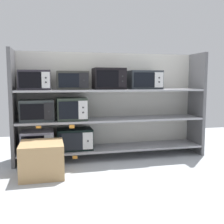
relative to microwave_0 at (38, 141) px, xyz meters
The scene contains 20 objects.
ground 1.53m from the microwave_0, 41.68° to the right, with size 6.82×6.00×0.02m, color #B2B7BC.
back_panel 1.25m from the microwave_0, 13.53° to the left, with size 3.02×0.04×1.63m, color beige.
upright_left 0.59m from the microwave_0, behind, with size 0.05×0.49×1.63m, color #5B5B5E.
upright_right 2.61m from the microwave_0, ahead, with size 0.05×0.49×1.63m, color #5B5B5E.
shelf_0 1.13m from the microwave_0, ahead, with size 2.82×0.49×0.03m, color #99999E.
microwave_0 is the anchor object (origin of this frame).
microwave_1 0.54m from the microwave_0, ahead, with size 0.52×0.37×0.31m.
price_tag_0 0.32m from the microwave_0, 88.37° to the right, with size 0.07×0.00×0.04m, color white.
price_tag_1 0.61m from the microwave_0, 25.30° to the right, with size 0.07×0.00×0.05m, color orange.
shelf_1 1.15m from the microwave_0, ahead, with size 2.82×0.49×0.03m, color #99999E.
microwave_2 0.45m from the microwave_0, ahead, with size 0.48×0.37×0.31m.
microwave_3 0.69m from the microwave_0, ahead, with size 0.43×0.42×0.33m.
price_tag_2 0.35m from the microwave_0, 83.04° to the right, with size 0.07×0.00×0.03m, color orange.
price_tag_3 0.59m from the microwave_0, 26.91° to the right, with size 0.07×0.00×0.05m, color orange.
shelf_2 1.34m from the microwave_0, ahead, with size 2.82×0.49×0.03m, color #99999E.
microwave_4 0.89m from the microwave_0, behind, with size 0.44×0.42×0.28m.
microwave_5 1.02m from the microwave_0, ahead, with size 0.45×0.36×0.27m.
microwave_6 1.40m from the microwave_0, ahead, with size 0.47×0.38×0.32m.
microwave_7 1.86m from the microwave_0, ahead, with size 0.50×0.39×0.28m.
shipping_carton 0.61m from the microwave_0, 82.87° to the right, with size 0.53×0.53×0.42m, color tan.
Camera 1 is at (-0.92, -3.98, 1.19)m, focal length 42.93 mm.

